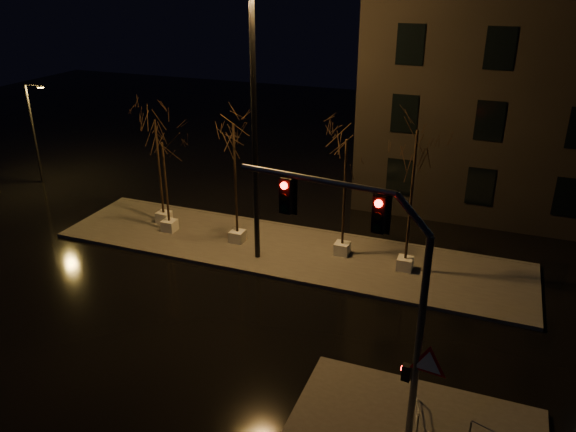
% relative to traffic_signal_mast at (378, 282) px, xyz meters
% --- Properties ---
extents(ground, '(90.00, 90.00, 0.00)m').
position_rel_traffic_signal_mast_xyz_m(ground, '(-6.21, 3.57, -4.88)').
color(ground, black).
rests_on(ground, ground).
extents(median, '(22.00, 5.00, 0.15)m').
position_rel_traffic_signal_mast_xyz_m(median, '(-6.21, 9.57, -4.80)').
color(median, '#46433E').
rests_on(median, ground).
extents(tree_0, '(1.80, 1.80, 5.47)m').
position_rel_traffic_signal_mast_xyz_m(tree_0, '(-13.11, 10.14, -0.58)').
color(tree_0, silver).
rests_on(tree_0, median).
extents(tree_1, '(1.80, 1.80, 4.63)m').
position_rel_traffic_signal_mast_xyz_m(tree_1, '(-12.28, 9.34, -1.21)').
color(tree_1, silver).
rests_on(tree_1, median).
extents(tree_2, '(1.80, 1.80, 5.88)m').
position_rel_traffic_signal_mast_xyz_m(tree_2, '(-8.60, 9.43, -0.27)').
color(tree_2, silver).
rests_on(tree_2, median).
extents(tree_3, '(1.80, 1.80, 5.52)m').
position_rel_traffic_signal_mast_xyz_m(tree_3, '(-3.61, 9.98, -0.54)').
color(tree_3, silver).
rests_on(tree_3, median).
extents(tree_4, '(1.80, 1.80, 6.33)m').
position_rel_traffic_signal_mast_xyz_m(tree_4, '(-0.69, 9.57, 0.07)').
color(tree_4, silver).
rests_on(tree_4, median).
extents(traffic_signal_mast, '(5.86, 0.87, 7.20)m').
position_rel_traffic_signal_mast_xyz_m(traffic_signal_mast, '(0.00, 0.00, 0.00)').
color(traffic_signal_mast, '#525459').
rests_on(traffic_signal_mast, sidewalk_corner).
extents(streetlight_main, '(2.87, 0.49, 11.49)m').
position_rel_traffic_signal_mast_xyz_m(streetlight_main, '(-7.09, 8.37, 1.90)').
color(streetlight_main, black).
rests_on(streetlight_main, median).
extents(streetlight_far, '(1.16, 0.49, 6.01)m').
position_rel_traffic_signal_mast_xyz_m(streetlight_far, '(-23.53, 12.90, -1.58)').
color(streetlight_far, black).
rests_on(streetlight_far, ground).
extents(guard_rail_b, '(0.51, 1.83, 0.89)m').
position_rel_traffic_signal_mast_xyz_m(guard_rail_b, '(1.12, 0.97, -4.15)').
color(guard_rail_b, '#525459').
rests_on(guard_rail_b, sidewalk_corner).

